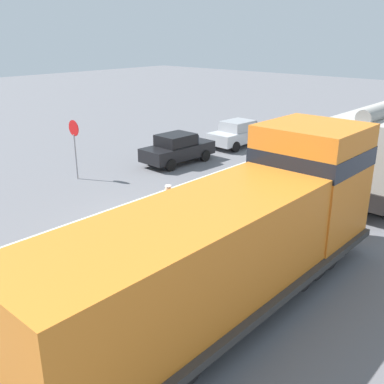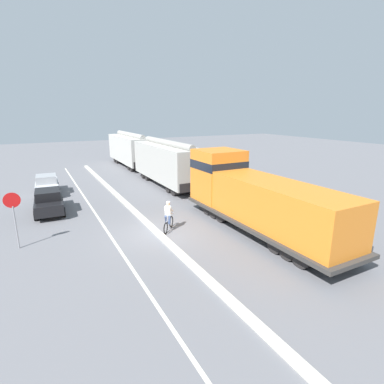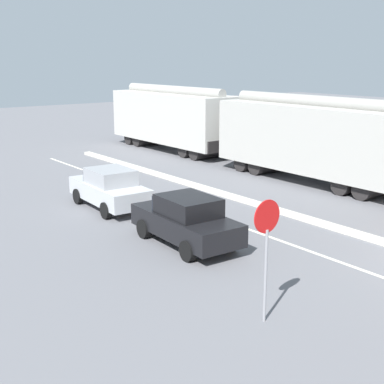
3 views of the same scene
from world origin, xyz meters
name	(u,v)px [view 2 (image 2 of 3)]	position (x,y,z in m)	size (l,w,h in m)	color
ground_plane	(157,233)	(0.00, 0.00, 0.00)	(120.00, 120.00, 0.00)	slate
median_curb	(126,204)	(0.00, 6.00, 0.08)	(0.36, 36.00, 0.16)	beige
lane_stripe	(93,210)	(-2.40, 6.00, 0.00)	(0.14, 36.00, 0.01)	silver
locomotive	(252,198)	(5.24, -1.76, 1.80)	(3.10, 11.61, 4.20)	orange
hopper_car_lead	(168,163)	(5.24, 10.40, 2.08)	(2.90, 10.60, 4.18)	#AFACA5
hopper_car_middle	(131,149)	(5.24, 22.00, 2.08)	(2.90, 10.60, 4.18)	#B7B5AD
parked_car_black	(49,201)	(-5.08, 6.72, 0.82)	(1.97, 4.27, 1.62)	black
parked_car_silver	(47,184)	(-4.91, 12.06, 0.82)	(1.97, 4.27, 1.62)	#B7BABF
cyclist	(168,217)	(0.77, 0.06, 0.82)	(1.18, 1.32, 1.71)	black
stop_sign	(13,210)	(-6.79, 1.44, 2.02)	(0.76, 0.08, 2.88)	gray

